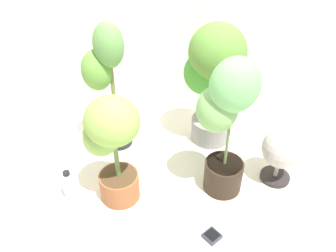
{
  "coord_description": "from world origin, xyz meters",
  "views": [
    {
      "loc": [
        -0.16,
        -1.49,
        1.55
      ],
      "look_at": [
        0.0,
        0.16,
        0.3
      ],
      "focal_mm": 36.89,
      "sensor_mm": 36.0,
      "label": 1
    }
  ],
  "objects": [
    {
      "name": "nutrient_bottle",
      "position": [
        -0.58,
        -0.07,
        0.09
      ],
      "size": [
        0.07,
        0.07,
        0.2
      ],
      "color": "white",
      "rests_on": "ground"
    },
    {
      "name": "potted_plant_back_left",
      "position": [
        -0.35,
        0.42,
        0.5
      ],
      "size": [
        0.32,
        0.26,
        0.87
      ],
      "color": "black",
      "rests_on": "ground"
    },
    {
      "name": "floor_fan",
      "position": [
        0.65,
        -0.04,
        0.23
      ],
      "size": [
        0.29,
        0.29,
        0.36
      ],
      "rotation": [
        0.0,
        0.0,
        1.34
      ],
      "color": "black",
      "rests_on": "ground"
    },
    {
      "name": "hygrometer_box",
      "position": [
        0.18,
        -0.43,
        0.01
      ],
      "size": [
        0.11,
        0.11,
        0.03
      ],
      "rotation": [
        0.0,
        0.0,
        0.62
      ],
      "color": "#272B3A",
      "rests_on": "ground"
    },
    {
      "name": "potted_plant_front_left",
      "position": [
        -0.31,
        -0.09,
        0.41
      ],
      "size": [
        0.37,
        0.33,
        0.68
      ],
      "color": "brown",
      "rests_on": "ground"
    },
    {
      "name": "potted_plant_back_right",
      "position": [
        0.32,
        0.4,
        0.52
      ],
      "size": [
        0.46,
        0.45,
        0.84
      ],
      "color": "gray",
      "rests_on": "ground"
    },
    {
      "name": "ground_plane",
      "position": [
        0.0,
        0.0,
        0.0
      ],
      "size": [
        8.0,
        8.0,
        0.0
      ],
      "primitive_type": "plane",
      "color": "silver",
      "rests_on": "ground"
    },
    {
      "name": "potted_plant_front_right",
      "position": [
        0.29,
        -0.07,
        0.5
      ],
      "size": [
        0.37,
        0.31,
        0.85
      ],
      "color": "black",
      "rests_on": "ground"
    }
  ]
}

